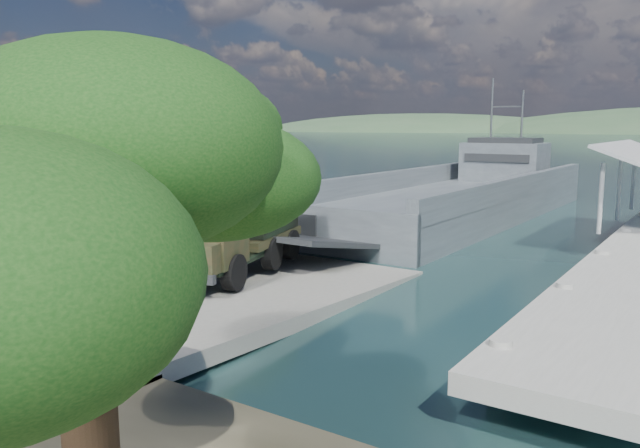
# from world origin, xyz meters

# --- Properties ---
(ground) EXTENTS (1400.00, 1400.00, 0.00)m
(ground) POSITION_xyz_m (0.00, 0.00, 0.00)
(ground) COLOR #183B39
(ground) RESTS_ON ground
(boat_ramp) EXTENTS (10.00, 18.00, 0.50)m
(boat_ramp) POSITION_xyz_m (0.00, -1.00, 0.25)
(boat_ramp) COLOR gray
(boat_ramp) RESTS_ON ground
(shoreline_rocks) EXTENTS (3.20, 5.60, 0.90)m
(shoreline_rocks) POSITION_xyz_m (-6.20, 0.50, 0.00)
(shoreline_rocks) COLOR #525250
(shoreline_rocks) RESTS_ON ground
(landing_craft) EXTENTS (9.26, 35.53, 10.52)m
(landing_craft) POSITION_xyz_m (-0.04, 23.71, 0.86)
(landing_craft) COLOR #4C5259
(landing_craft) RESTS_ON ground
(military_truck) EXTENTS (4.42, 8.36, 3.72)m
(military_truck) POSITION_xyz_m (-0.31, 2.81, 2.35)
(military_truck) COLOR black
(military_truck) RESTS_ON boat_ramp
(soldier) EXTENTS (0.70, 0.62, 1.60)m
(soldier) POSITION_xyz_m (-3.87, -1.55, 1.30)
(soldier) COLOR #212D19
(soldier) RESTS_ON boat_ramp
(overhang_tree) EXTENTS (7.98, 7.35, 7.24)m
(overhang_tree) POSITION_xyz_m (8.98, -10.57, 5.81)
(overhang_tree) COLOR #332614
(overhang_tree) RESTS_ON ground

